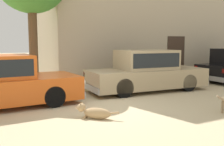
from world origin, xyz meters
TOP-DOWN VIEW (x-y plane):
  - ground_plane at (0.00, 0.00)m, footprint 80.00×80.00m
  - parked_sedan_second at (2.38, 1.36)m, footprint 4.67×1.94m
  - apartment_block at (8.30, 6.52)m, footprint 17.25×5.94m
  - stray_dog_spotted at (-0.80, -1.01)m, footprint 0.86×0.79m

SIDE VIEW (x-z plane):
  - ground_plane at x=0.00m, z-range 0.00..0.00m
  - stray_dog_spotted at x=-0.80m, z-range -0.03..0.35m
  - parked_sedan_second at x=2.38m, z-range -0.02..1.50m
  - apartment_block at x=8.30m, z-range 0.00..8.39m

